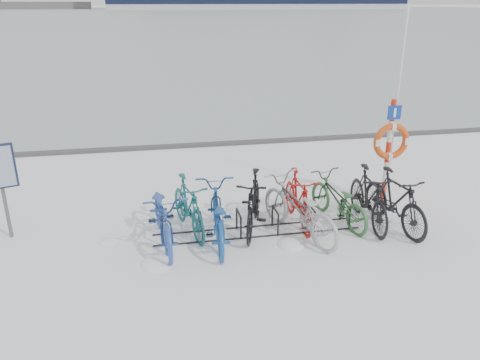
# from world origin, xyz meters

# --- Properties ---
(ground) EXTENTS (900.00, 900.00, 0.00)m
(ground) POSITION_xyz_m (0.00, 0.00, 0.00)
(ground) COLOR white
(ground) RESTS_ON ground
(ice_sheet) EXTENTS (400.00, 298.00, 0.02)m
(ice_sheet) POSITION_xyz_m (0.00, 155.00, 0.01)
(ice_sheet) COLOR #A7B5BD
(ice_sheet) RESTS_ON ground
(quay_edge) EXTENTS (400.00, 0.25, 0.10)m
(quay_edge) POSITION_xyz_m (0.00, 5.90, 0.05)
(quay_edge) COLOR #3F3F42
(quay_edge) RESTS_ON ground
(bike_rack) EXTENTS (4.00, 0.48, 0.46)m
(bike_rack) POSITION_xyz_m (0.00, 0.00, 0.18)
(bike_rack) COLOR black
(bike_rack) RESTS_ON ground
(lifebuoy_station) EXTENTS (0.80, 0.23, 4.16)m
(lifebuoy_station) POSITION_xyz_m (3.11, 0.91, 1.40)
(lifebuoy_station) COLOR red
(lifebuoy_station) RESTS_ON ground
(bike_0) EXTENTS (0.95, 2.24, 1.14)m
(bike_0) POSITION_xyz_m (-1.78, -0.06, 0.57)
(bike_0) COLOR #2B4D9B
(bike_0) RESTS_ON ground
(bike_1) EXTENTS (0.92, 1.92, 1.11)m
(bike_1) POSITION_xyz_m (-1.28, 0.32, 0.55)
(bike_1) COLOR #14575B
(bike_1) RESTS_ON ground
(bike_2) EXTENTS (0.87, 2.13, 1.10)m
(bike_2) POSITION_xyz_m (-0.80, -0.18, 0.55)
(bike_2) COLOR #194B8E
(bike_2) RESTS_ON ground
(bike_3) EXTENTS (1.14, 2.01, 1.16)m
(bike_3) POSITION_xyz_m (-0.04, 0.17, 0.58)
(bike_3) COLOR black
(bike_3) RESTS_ON ground
(bike_4) EXTENTS (1.51, 2.31, 1.15)m
(bike_4) POSITION_xyz_m (0.74, -0.23, 0.57)
(bike_4) COLOR #A3A7AA
(bike_4) RESTS_ON ground
(bike_5) EXTENTS (0.53, 1.83, 1.09)m
(bike_5) POSITION_xyz_m (0.90, 0.27, 0.55)
(bike_5) COLOR #A5130D
(bike_5) RESTS_ON ground
(bike_6) EXTENTS (1.08, 2.00, 1.00)m
(bike_6) POSITION_xyz_m (1.70, 0.19, 0.50)
(bike_6) COLOR #2B5F31
(bike_6) RESTS_ON ground
(bike_7) EXTENTS (0.67, 1.98, 1.17)m
(bike_7) POSITION_xyz_m (2.26, -0.01, 0.59)
(bike_7) COLOR black
(bike_7) RESTS_ON ground
(bike_8) EXTENTS (0.85, 2.01, 1.17)m
(bike_8) POSITION_xyz_m (2.71, -0.24, 0.59)
(bike_8) COLOR black
(bike_8) RESTS_ON ground
(snow_drifts) EXTENTS (5.94, 1.74, 0.20)m
(snow_drifts) POSITION_xyz_m (0.35, -0.21, 0.00)
(snow_drifts) COLOR white
(snow_drifts) RESTS_ON ground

